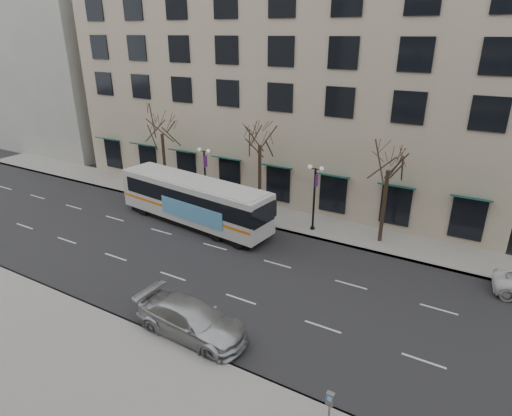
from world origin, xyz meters
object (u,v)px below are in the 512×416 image
Objects in this scene: tree_far_left at (161,123)px; silver_car at (192,320)px; lamp_post_right at (314,195)px; pay_station at (330,401)px; city_bus at (195,200)px; lamp_post_left at (205,174)px; tree_far_right at (390,157)px; tree_far_mid at (260,133)px.

tree_far_left is 21.59m from silver_car.
pay_station is (7.37, -15.98, -1.75)m from lamp_post_right.
tree_far_left is 8.91m from city_bus.
lamp_post_left is 23.67m from pay_station.
tree_far_right reaches higher than pay_station.
silver_car is at bearing -92.09° from lamp_post_right.
lamp_post_left is (-14.99, -0.60, -3.48)m from tree_far_right.
tree_far_mid reaches higher than lamp_post_right.
lamp_post_right is at bearing -2.29° from tree_far_left.
pay_station is at bearing -65.23° from lamp_post_right.
tree_far_left reaches higher than silver_car.
tree_far_right is 5.62× the size of pay_station.
lamp_post_right is at bearing 115.36° from pay_station.
lamp_post_left is 1.00× the size of lamp_post_right.
lamp_post_right is (5.01, -0.60, -3.96)m from tree_far_mid.
lamp_post_left reaches higher than pay_station.
lamp_post_right is at bearing -6.83° from tree_far_mid.
tree_far_right is 14.82m from city_bus.
silver_car is at bearing -56.49° from lamp_post_left.
tree_far_right is at bearing -18.02° from silver_car.
tree_far_right is (20.00, 0.00, -0.28)m from tree_far_left.
lamp_post_right reaches higher than pay_station.
silver_car is (8.06, -10.91, -1.13)m from city_bus.
tree_far_right is 0.58× the size of city_bus.
tree_far_left is 28.39m from pay_station.
tree_far_right is at bearing -0.00° from tree_far_mid.
tree_far_mid is at bearing 6.85° from lamp_post_left.
city_bus is (-13.57, -4.00, -4.41)m from tree_far_right.
tree_far_left reaches higher than pay_station.
tree_far_left is 5.81× the size of pay_station.
pay_station is (15.95, -12.58, -0.82)m from city_bus.
lamp_post_right reaches higher than silver_car.
silver_car is at bearing -73.26° from tree_far_mid.
lamp_post_right is 0.86× the size of silver_car.
silver_car is at bearing -45.84° from tree_far_left.
lamp_post_right is at bearing 0.17° from silver_car.
tree_far_mid is at bearing 19.00° from silver_car.
lamp_post_left is 10.00m from lamp_post_right.
lamp_post_right is 17.68m from pay_station.
silver_car is (4.49, -14.92, -6.03)m from tree_far_mid.
tree_far_right reaches higher than city_bus.
tree_far_left is at bearing 180.00° from tree_far_right.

